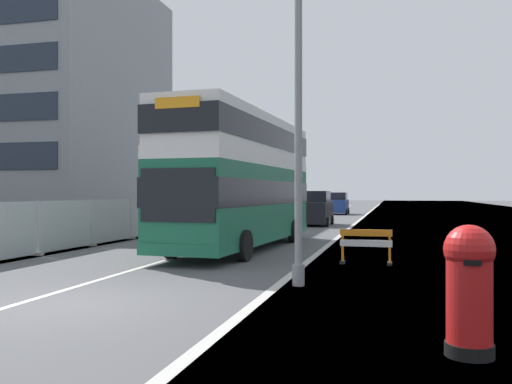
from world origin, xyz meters
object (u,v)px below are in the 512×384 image
(lamppost_foreground, at_px, (298,112))
(car_far_side, at_px, (313,202))
(double_decker_bus, at_px, (243,179))
(roadworks_barrier, at_px, (366,243))
(car_oncoming_near, at_px, (315,209))
(car_receding_mid, at_px, (271,207))
(red_pillar_postbox, at_px, (469,284))
(car_receding_far, at_px, (338,204))

(lamppost_foreground, xyz_separation_m, car_far_side, (-7.08, 50.73, -3.02))
(lamppost_foreground, height_order, car_far_side, lamppost_foreground)
(double_decker_bus, distance_m, roadworks_barrier, 6.23)
(roadworks_barrier, xyz_separation_m, car_oncoming_near, (-4.23, 18.86, 0.43))
(car_receding_mid, bearing_deg, red_pillar_postbox, -73.14)
(roadworks_barrier, xyz_separation_m, car_receding_far, (-4.56, 37.21, 0.38))
(lamppost_foreground, height_order, car_receding_far, lamppost_foreground)
(double_decker_bus, height_order, car_oncoming_near, double_decker_bus)
(car_receding_mid, relative_size, car_receding_far, 1.03)
(roadworks_barrier, bearing_deg, car_receding_mid, 108.63)
(roadworks_barrier, distance_m, car_receding_far, 37.49)
(roadworks_barrier, xyz_separation_m, car_receding_mid, (-9.24, 27.41, 0.34))
(car_receding_far, distance_m, car_far_side, 10.04)
(double_decker_bus, height_order, car_far_side, double_decker_bus)
(car_receding_mid, bearing_deg, car_far_side, 87.52)
(car_far_side, bearing_deg, car_oncoming_near, -81.39)
(red_pillar_postbox, relative_size, car_far_side, 0.44)
(red_pillar_postbox, relative_size, car_oncoming_near, 0.39)
(double_decker_bus, height_order, red_pillar_postbox, double_decker_bus)
(double_decker_bus, relative_size, roadworks_barrier, 7.45)
(red_pillar_postbox, bearing_deg, car_receding_far, 97.84)
(double_decker_bus, height_order, roadworks_barrier, double_decker_bus)
(double_decker_bus, xyz_separation_m, lamppost_foreground, (3.51, -7.57, 1.35))
(lamppost_foreground, bearing_deg, car_receding_mid, 104.01)
(red_pillar_postbox, bearing_deg, roadworks_barrier, 101.29)
(red_pillar_postbox, distance_m, car_receding_mid, 38.08)
(roadworks_barrier, relative_size, car_far_side, 0.39)
(car_oncoming_near, bearing_deg, car_far_side, 98.61)
(red_pillar_postbox, relative_size, roadworks_barrier, 1.12)
(car_receding_mid, height_order, car_far_side, car_far_side)
(double_decker_bus, relative_size, car_oncoming_near, 2.62)
(double_decker_bus, bearing_deg, roadworks_barrier, -34.36)
(double_decker_bus, xyz_separation_m, car_far_side, (-3.56, 43.16, -1.66))
(car_receding_mid, bearing_deg, roadworks_barrier, -71.37)
(double_decker_bus, height_order, lamppost_foreground, lamppost_foreground)
(car_receding_mid, bearing_deg, lamppost_foreground, -75.99)
(roadworks_barrier, relative_size, car_receding_mid, 0.38)
(roadworks_barrier, bearing_deg, car_far_side, 100.27)
(lamppost_foreground, distance_m, car_receding_far, 41.70)
(double_decker_bus, xyz_separation_m, car_oncoming_near, (0.62, 15.54, -1.64))
(car_far_side, bearing_deg, car_receding_mid, -92.48)
(car_receding_far, relative_size, car_far_side, 1.01)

